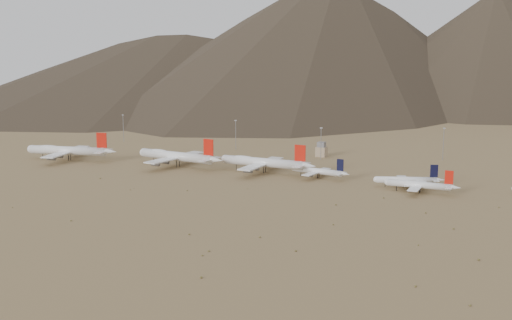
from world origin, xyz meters
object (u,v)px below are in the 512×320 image
at_px(widebody_east, 263,162).
at_px(narrowbody_b, 408,180).
at_px(widebody_centre, 177,156).
at_px(control_tower, 321,150).
at_px(widebody_west, 68,150).
at_px(narrowbody_a, 319,171).

relative_size(widebody_east, narrowbody_b, 1.71).
distance_m(widebody_centre, narrowbody_b, 171.34).
height_order(widebody_east, control_tower, widebody_east).
bearing_deg(control_tower, widebody_east, -101.11).
distance_m(widebody_west, widebody_centre, 92.67).
bearing_deg(widebody_west, widebody_east, -5.41).
height_order(widebody_centre, control_tower, widebody_centre).
distance_m(widebody_centre, narrowbody_a, 110.43).
xyz_separation_m(widebody_west, widebody_centre, (91.84, 12.40, 0.08)).
height_order(widebody_east, narrowbody_a, widebody_east).
relative_size(widebody_east, control_tower, 6.13).
xyz_separation_m(widebody_west, control_tower, (176.11, 98.15, -2.51)).
relative_size(widebody_centre, control_tower, 6.41).
xyz_separation_m(narrowbody_b, control_tower, (-87.04, 86.62, 0.49)).
relative_size(widebody_centre, narrowbody_b, 1.79).
distance_m(widebody_west, narrowbody_b, 263.42).
height_order(widebody_west, narrowbody_a, widebody_west).
distance_m(widebody_east, control_tower, 82.48).
xyz_separation_m(narrowbody_a, control_tower, (-26.07, 82.59, 0.55)).
distance_m(widebody_east, narrowbody_a, 42.09).
bearing_deg(widebody_east, control_tower, 80.59).
relative_size(widebody_west, widebody_east, 1.03).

